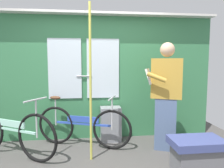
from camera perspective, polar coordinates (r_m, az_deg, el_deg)
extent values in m
cube|color=#387A4C|center=(4.05, -4.58, 1.55)|extent=(4.51, 0.08, 2.30)
cube|color=silver|center=(4.01, -12.46, 4.01)|extent=(0.60, 0.02, 1.10)
cube|color=silver|center=(4.00, -2.42, 4.14)|extent=(0.60, 0.02, 1.10)
cylinder|color=#B2B2B7|center=(3.98, -7.42, 2.10)|extent=(0.28, 0.02, 0.02)
cube|color=silver|center=(4.03, -4.66, 18.22)|extent=(4.51, 0.28, 0.04)
torus|color=black|center=(3.63, 0.01, -12.07)|extent=(0.64, 0.28, 0.67)
torus|color=black|center=(3.99, -14.71, -10.57)|extent=(0.64, 0.28, 0.67)
cube|color=#2D4CB2|center=(3.76, -7.74, -10.50)|extent=(0.92, 0.38, 0.03)
cube|color=#2D4CB2|center=(3.74, -7.76, -9.31)|extent=(0.54, 0.23, 0.10)
cylinder|color=#B7B7BC|center=(3.93, -14.81, -7.11)|extent=(0.02, 0.02, 0.49)
ellipsoid|color=brown|center=(3.88, -14.91, -3.56)|extent=(0.22, 0.16, 0.06)
cylinder|color=#B7B7BC|center=(3.55, 0.01, -7.97)|extent=(0.02, 0.02, 0.53)
cylinder|color=#B7B7BC|center=(3.50, 0.01, -3.73)|extent=(0.18, 0.42, 0.02)
torus|color=black|center=(3.36, -19.36, -13.41)|extent=(0.65, 0.41, 0.73)
cube|color=#9EDBC6|center=(3.71, -25.47, -10.84)|extent=(0.88, 0.54, 0.03)
cube|color=#9EDBC6|center=(3.69, -25.53, -9.45)|extent=(0.51, 0.32, 0.10)
cylinder|color=#B7B7BC|center=(3.28, -19.53, -8.78)|extent=(0.02, 0.02, 0.56)
cylinder|color=#B7B7BC|center=(3.22, -19.70, -3.95)|extent=(0.24, 0.39, 0.02)
cube|color=slate|center=(3.70, 14.07, -10.32)|extent=(0.38, 0.30, 0.86)
cube|color=#B78C33|center=(3.57, 14.38, 1.43)|extent=(0.53, 0.38, 0.65)
sphere|color=tan|center=(3.56, 14.58, 8.84)|extent=(0.23, 0.23, 0.23)
cube|color=silver|center=(3.59, 9.93, 2.07)|extent=(0.24, 0.35, 0.26)
cylinder|color=#B78C33|center=(3.36, 11.84, 1.77)|extent=(0.31, 0.19, 0.17)
cylinder|color=#B78C33|center=(3.79, 12.44, 2.22)|extent=(0.31, 0.19, 0.17)
cube|color=gray|center=(4.01, -0.38, -10.61)|extent=(0.37, 0.28, 0.63)
cylinder|color=#C6C14C|center=(3.11, -5.76, 0.18)|extent=(0.04, 0.04, 2.30)
cube|color=#3D477F|center=(3.13, 21.76, -14.27)|extent=(0.70, 0.44, 0.10)
cube|color=slate|center=(3.21, 21.60, -18.05)|extent=(0.60, 0.36, 0.35)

